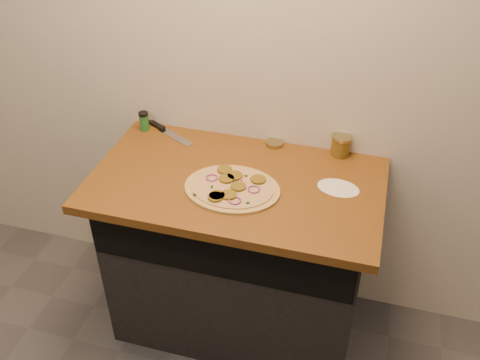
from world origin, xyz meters
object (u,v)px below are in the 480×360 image
(chefs_knife, at_px, (165,130))
(spice_shaker, at_px, (144,121))
(pizza, at_px, (232,188))
(salsa_jar, at_px, (341,145))

(chefs_knife, bearing_deg, spice_shaker, -175.22)
(pizza, bearing_deg, chefs_knife, 140.96)
(pizza, height_order, spice_shaker, spice_shaker)
(chefs_knife, bearing_deg, salsa_jar, 1.85)
(pizza, height_order, chefs_knife, pizza)
(pizza, distance_m, spice_shaker, 0.63)
(pizza, relative_size, spice_shaker, 4.25)
(chefs_knife, height_order, spice_shaker, spice_shaker)
(spice_shaker, bearing_deg, pizza, -32.80)
(salsa_jar, xyz_separation_m, spice_shaker, (-0.91, -0.03, -0.00))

